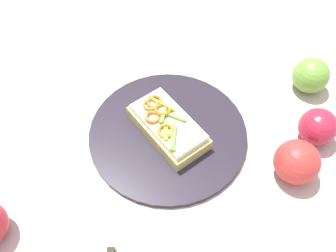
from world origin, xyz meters
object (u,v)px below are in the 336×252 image
Objects in this scene: apple_3 at (297,162)px; sandwich at (167,126)px; apple_0 at (311,75)px; apple_2 at (318,127)px; plate at (168,133)px.

sandwich is at bearing 78.95° from apple_3.
apple_0 is 0.93× the size of apple_3.
sandwich is 0.29m from apple_2.
apple_0 is 1.04× the size of apple_2.
apple_2 is at bearing -26.89° from apple_3.
apple_2 is (-0.14, -0.01, -0.00)m from apple_0.
apple_0 is at bearing -57.86° from plate.
sandwich is 2.43× the size of apple_2.
plate is 4.10× the size of apple_0.
apple_3 reaches higher than sandwich.
apple_3 is (-0.22, 0.04, 0.00)m from apple_0.
apple_3 reaches higher than apple_0.
apple_3 reaches higher than apple_2.
sandwich is at bearing 73.49° from plate.
sandwich is 2.33× the size of apple_0.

